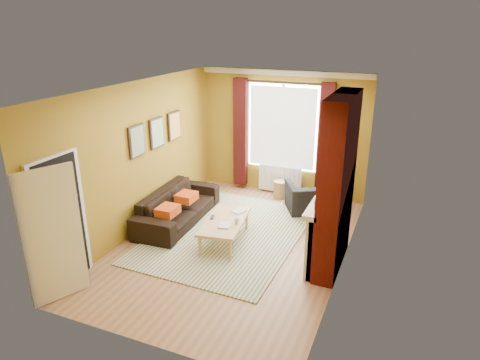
{
  "coord_description": "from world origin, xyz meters",
  "views": [
    {
      "loc": [
        2.71,
        -6.25,
        3.77
      ],
      "look_at": [
        0.0,
        0.25,
        1.15
      ],
      "focal_mm": 32.0,
      "sensor_mm": 36.0,
      "label": 1
    }
  ],
  "objects_px": {
    "sofa": "(178,206)",
    "armchair": "(311,197)",
    "floor_lamp": "(339,145)",
    "wicker_stool": "(280,189)",
    "coffee_table": "(225,222)"
  },
  "relations": [
    {
      "from": "sofa",
      "to": "coffee_table",
      "type": "xyz_separation_m",
      "value": [
        1.22,
        -0.44,
        0.07
      ]
    },
    {
      "from": "sofa",
      "to": "armchair",
      "type": "distance_m",
      "value": 2.76
    },
    {
      "from": "armchair",
      "to": "sofa",
      "type": "bearing_deg",
      "value": 3.83
    },
    {
      "from": "sofa",
      "to": "floor_lamp",
      "type": "bearing_deg",
      "value": -57.06
    },
    {
      "from": "sofa",
      "to": "wicker_stool",
      "type": "relative_size",
      "value": 5.34
    },
    {
      "from": "sofa",
      "to": "coffee_table",
      "type": "height_order",
      "value": "sofa"
    },
    {
      "from": "sofa",
      "to": "wicker_stool",
      "type": "bearing_deg",
      "value": -40.47
    },
    {
      "from": "coffee_table",
      "to": "floor_lamp",
      "type": "bearing_deg",
      "value": 49.15
    },
    {
      "from": "wicker_stool",
      "to": "floor_lamp",
      "type": "relative_size",
      "value": 0.24
    },
    {
      "from": "floor_lamp",
      "to": "wicker_stool",
      "type": "bearing_deg",
      "value": 180.0
    },
    {
      "from": "sofa",
      "to": "armchair",
      "type": "xyz_separation_m",
      "value": [
        2.32,
        1.48,
        -0.01
      ]
    },
    {
      "from": "sofa",
      "to": "coffee_table",
      "type": "relative_size",
      "value": 1.58
    },
    {
      "from": "sofa",
      "to": "armchair",
      "type": "relative_size",
      "value": 2.28
    },
    {
      "from": "wicker_stool",
      "to": "sofa",
      "type": "bearing_deg",
      "value": -127.79
    },
    {
      "from": "floor_lamp",
      "to": "sofa",
      "type": "bearing_deg",
      "value": -144.37
    }
  ]
}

